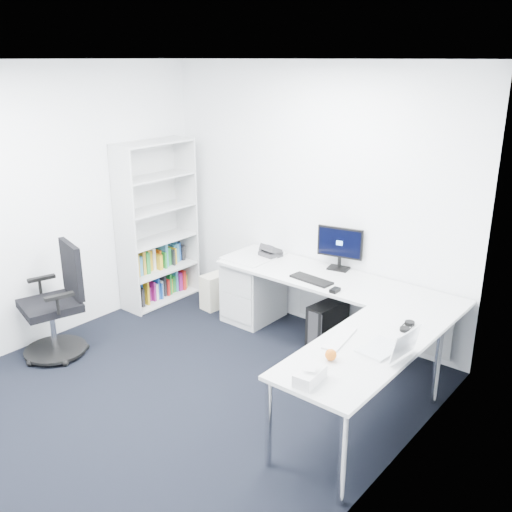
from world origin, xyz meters
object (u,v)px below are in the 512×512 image
Objects in this scene: l_desk at (313,326)px; laptop at (381,335)px; task_chair at (50,303)px; bookshelf at (157,224)px; monitor at (339,248)px.

l_desk is 7.42× the size of laptop.
laptop is (2.97, 0.85, 0.29)m from task_chair.
bookshelf is 1.59m from task_chair.
monitor reaches higher than laptop.
bookshelf is (-2.17, 0.05, 0.57)m from l_desk.
bookshelf is 5.65× the size of laptop.
monitor is 1.40× the size of laptop.
laptop is (0.99, -0.63, 0.47)m from l_desk.
monitor is (-0.12, 0.60, 0.58)m from l_desk.
task_chair reaches higher than laptop.
laptop is (3.16, -0.68, -0.10)m from bookshelf.
l_desk is at bearing 153.54° from laptop.
bookshelf is 3.24m from laptop.
l_desk is 2.25m from bookshelf.
task_chair is 2.82m from monitor.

